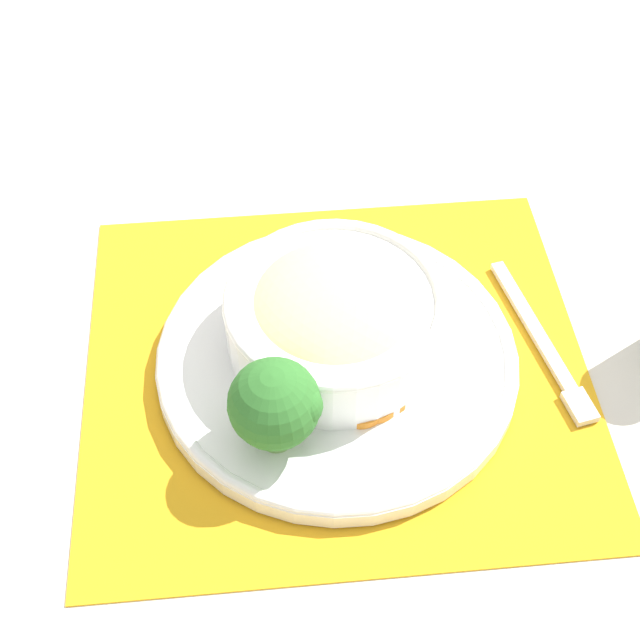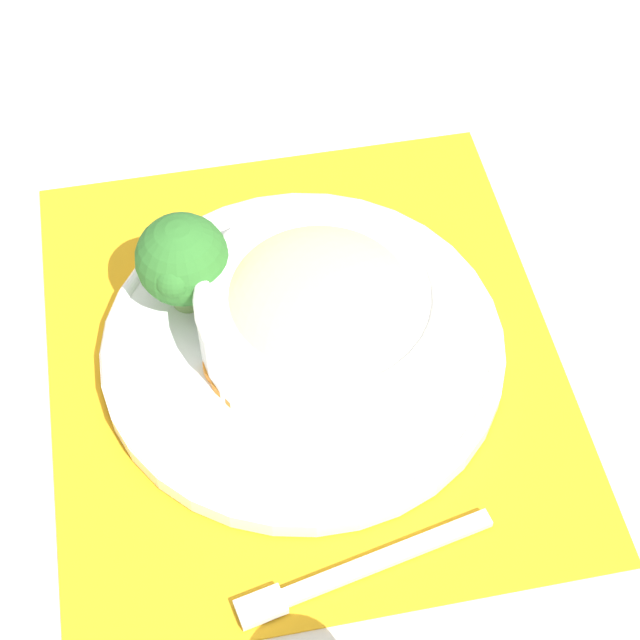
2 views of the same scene
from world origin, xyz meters
name	(u,v)px [view 1 (image 1 of 2)]	position (x,y,z in m)	size (l,w,h in m)	color
ground_plane	(337,367)	(0.00, 0.00, 0.00)	(4.00, 4.00, 0.00)	beige
placemat	(337,366)	(0.00, 0.00, 0.00)	(0.46, 0.42, 0.00)	orange
plate	(337,357)	(0.00, 0.00, 0.02)	(0.31, 0.31, 0.02)	white
bowl	(329,316)	(0.00, -0.01, 0.06)	(0.19, 0.19, 0.07)	white
broccoli_floret	(275,405)	(0.06, 0.08, 0.07)	(0.07, 0.07, 0.09)	#759E51
carrot_slice_near	(360,405)	(-0.01, 0.06, 0.02)	(0.04, 0.04, 0.01)	orange
carrot_slice_middle	(374,400)	(-0.02, 0.05, 0.02)	(0.04, 0.04, 0.01)	orange
carrot_slice_far	(386,392)	(-0.03, 0.05, 0.02)	(0.04, 0.04, 0.01)	orange
fork	(550,355)	(-0.19, 0.02, 0.01)	(0.04, 0.18, 0.01)	silver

